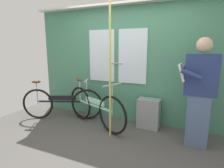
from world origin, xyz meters
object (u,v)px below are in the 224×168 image
passenger_reading_newspaper (199,91)px  handrail_pole (110,70)px  bicycle_near_door (62,103)px  trash_bin_by_wall (149,113)px  bicycle_leaning_behind (94,107)px

passenger_reading_newspaper → handrail_pole: (-1.40, -0.26, 0.28)m
bicycle_near_door → trash_bin_by_wall: bearing=-12.2°
bicycle_near_door → bicycle_leaning_behind: size_ratio=1.01×
trash_bin_by_wall → bicycle_leaning_behind: bearing=-160.1°
bicycle_near_door → handrail_pole: (1.30, -0.27, 0.83)m
trash_bin_by_wall → handrail_pole: (-0.54, -0.63, 0.90)m
bicycle_leaning_behind → passenger_reading_newspaper: size_ratio=0.95×
bicycle_leaning_behind → handrail_pole: 0.97m
passenger_reading_newspaper → handrail_pole: size_ratio=0.72×
trash_bin_by_wall → handrail_pole: handrail_pole is taller
passenger_reading_newspaper → trash_bin_by_wall: passenger_reading_newspaper is taller
bicycle_near_door → handrail_pole: handrail_pole is taller
bicycle_near_door → handrail_pole: bearing=-34.9°
trash_bin_by_wall → handrail_pole: 1.22m
bicycle_leaning_behind → trash_bin_by_wall: 1.08m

